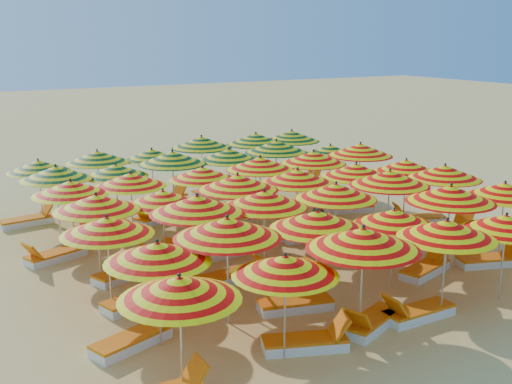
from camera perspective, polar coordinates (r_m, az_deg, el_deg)
ground at (r=19.00m, az=0.75°, el=-5.01°), size 120.00×120.00×0.00m
umbrella_0 at (r=10.97m, az=-6.81°, el=-8.50°), size 2.33×2.33×2.26m
umbrella_1 at (r=12.12m, az=2.62°, el=-6.56°), size 2.54×2.54×2.18m
umbrella_2 at (r=13.01m, az=9.51°, el=-4.12°), size 2.36×2.36×2.46m
umbrella_3 at (r=14.54m, az=16.61°, el=-3.20°), size 2.83×2.83×2.30m
umbrella_4 at (r=15.90m, az=21.34°, el=-2.59°), size 2.36×2.36×2.16m
umbrella_6 at (r=12.74m, az=-8.75°, el=-5.32°), size 2.74×2.74×2.26m
umbrella_7 at (r=13.54m, az=-2.56°, el=-3.22°), size 2.69×2.69×2.46m
umbrella_8 at (r=14.51m, az=5.46°, el=-2.51°), size 2.43×2.43×2.35m
umbrella_9 at (r=15.81m, az=12.18°, el=-2.20°), size 2.38×2.38×2.10m
umbrella_10 at (r=17.20m, az=16.93°, el=-0.17°), size 2.89×2.89×2.44m
umbrella_11 at (r=18.65m, az=21.24°, el=0.14°), size 2.83×2.83×2.30m
umbrella_12 at (r=14.74m, az=-13.10°, el=-2.95°), size 2.61×2.61×2.24m
umbrella_13 at (r=15.44m, az=-5.26°, el=-1.12°), size 2.70×2.70×2.46m
umbrella_14 at (r=16.22m, az=0.75°, el=-0.64°), size 2.79×2.79×2.37m
umbrella_15 at (r=17.24m, az=7.12°, el=0.06°), size 2.46×2.46×2.34m
umbrella_16 at (r=18.66m, az=11.81°, el=1.21°), size 2.53×2.53×2.44m
umbrella_17 at (r=20.20m, az=16.43°, el=1.70°), size 2.91×2.91×2.37m
umbrella_18 at (r=16.51m, az=-14.01°, el=-0.93°), size 2.62×2.62×2.32m
umbrella_19 at (r=17.32m, az=-8.27°, el=-0.49°), size 2.19×2.19×2.15m
umbrella_20 at (r=17.84m, az=-1.64°, el=0.86°), size 2.73×2.73×2.42m
umbrella_21 at (r=18.92m, az=3.70°, el=1.40°), size 2.61×2.61×2.35m
umbrella_22 at (r=20.05m, az=8.88°, el=1.91°), size 2.34×2.34×2.33m
umbrella_23 at (r=21.44m, az=13.20°, el=2.26°), size 2.31×2.31×2.24m
umbrella_24 at (r=18.51m, az=-16.15°, el=0.35°), size 2.58×2.58×2.27m
umbrella_25 at (r=19.11m, az=-11.09°, el=1.08°), size 2.62×2.62×2.27m
umbrella_26 at (r=19.96m, az=-4.77°, el=1.67°), size 2.12×2.12×2.21m
umbrella_27 at (r=20.68m, az=0.37°, el=2.55°), size 2.54×2.54×2.37m
umbrella_28 at (r=21.72m, az=5.12°, el=3.07°), size 2.32×2.32×2.38m
umbrella_29 at (r=23.05m, az=9.26°, el=3.72°), size 2.37×2.37×2.45m
umbrella_30 at (r=20.47m, az=-17.37°, el=1.64°), size 2.82×2.82×2.31m
umbrella_31 at (r=20.88m, az=-12.37°, el=1.89°), size 2.57×2.57×2.19m
umbrella_32 at (r=21.52m, az=-7.44°, el=3.03°), size 2.72×2.72×2.43m
umbrella_33 at (r=22.40m, az=-2.42°, el=3.33°), size 2.79×2.79×2.33m
umbrella_34 at (r=23.43m, az=1.82°, el=4.07°), size 2.74×2.74×2.45m
umbrella_35 at (r=24.46m, az=6.62°, el=3.73°), size 2.04×2.04×2.14m
umbrella_36 at (r=22.30m, az=-18.78°, el=2.19°), size 2.63×2.63×2.18m
umbrella_37 at (r=22.72m, az=-13.92°, el=3.06°), size 2.85×2.85×2.32m
umbrella_38 at (r=23.47m, az=-9.25°, el=3.31°), size 2.51×2.51×2.18m
umbrella_39 at (r=24.34m, az=-4.87°, el=4.42°), size 2.86×2.86×2.47m
umbrella_40 at (r=25.10m, az=-0.02°, el=4.74°), size 2.88×2.88×2.46m
umbrella_41 at (r=26.11m, az=3.19°, el=5.00°), size 2.72×2.72×2.42m
lounger_1 at (r=13.20m, az=4.57°, el=-13.17°), size 1.83×1.14×0.69m
lounger_2 at (r=14.21m, az=10.22°, el=-11.30°), size 1.82×1.20×0.69m
lounger_3 at (r=14.86m, az=14.13°, el=-10.36°), size 1.74×0.59×0.69m
lounger_4 at (r=13.50m, az=-10.86°, el=-12.74°), size 1.83×1.12×0.69m
lounger_5 at (r=14.87m, az=3.33°, el=-9.92°), size 1.82×0.98×0.69m
lounger_6 at (r=17.56m, az=14.87°, el=-6.57°), size 1.83×1.07×0.69m
lounger_7 at (r=18.69m, az=20.07°, el=-5.71°), size 1.83×1.10×0.69m
lounger_8 at (r=15.34m, az=-10.35°, el=-9.36°), size 1.82×1.03×0.69m
lounger_9 at (r=16.29m, az=-3.50°, el=-7.74°), size 1.78×0.74×0.69m
lounger_10 at (r=16.94m, az=2.43°, el=-6.86°), size 1.75×0.64×0.69m
lounger_11 at (r=18.93m, az=10.18°, el=-4.81°), size 1.83×1.07×0.69m
lounger_12 at (r=21.09m, az=17.22°, el=-3.28°), size 1.83×1.09×0.69m
lounger_13 at (r=17.06m, az=-11.53°, el=-6.98°), size 1.82×1.19×0.69m
lounger_14 at (r=17.49m, az=-9.39°, el=-6.36°), size 1.82×1.17×0.69m
lounger_15 at (r=18.21m, az=-3.42°, el=-5.37°), size 1.77×0.71×0.69m
lounger_16 at (r=19.84m, az=4.88°, el=-3.77°), size 1.78×0.75×0.69m
lounger_17 at (r=20.32m, az=7.00°, el=-3.39°), size 1.78×0.74×0.69m
lounger_18 at (r=22.09m, az=14.19°, el=-2.31°), size 1.82×1.18×0.69m
lounger_19 at (r=18.79m, az=-17.46°, el=-5.40°), size 1.83×1.10×0.69m
lounger_20 at (r=23.01m, az=8.14°, el=-1.38°), size 1.83×1.15×0.69m
lounger_21 at (r=21.13m, az=-13.66°, el=-3.01°), size 1.80×0.83×0.69m
lounger_22 at (r=21.83m, az=-8.79°, el=-2.23°), size 1.82×1.22×0.69m
lounger_23 at (r=23.56m, az=0.53°, el=-0.87°), size 1.77×0.72×0.69m
lounger_24 at (r=22.51m, az=-19.62°, el=-2.40°), size 1.79×0.80×0.69m
lounger_25 at (r=24.21m, az=-7.91°, el=-0.60°), size 1.83×1.09×0.69m
lounger_26 at (r=25.09m, az=-3.64°, el=0.02°), size 1.75×0.62×0.69m
lounger_27 at (r=25.39m, az=-1.42°, el=0.21°), size 1.78×0.73×0.69m
lounger_28 at (r=26.65m, az=4.43°, el=0.83°), size 1.82×1.24×0.69m
beachgoer_b at (r=21.40m, az=5.75°, el=-0.80°), size 0.92×0.88×1.50m
beachgoer_a at (r=19.19m, az=-0.26°, el=-2.71°), size 0.58×0.57×1.34m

